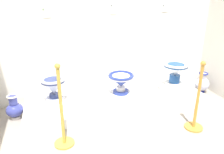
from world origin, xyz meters
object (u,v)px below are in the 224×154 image
object	(u,v)px
decorative_vase_spare	(202,83)
stanchion_post_near_right	(196,109)
plinth_block_slender_white	(173,89)
antique_toilet_slender_white	(175,70)
info_placard_second	(113,9)
antique_toilet_rightmost	(53,86)
plinth_block_tall_cobalt	(121,96)
decorative_vase_companion	(14,109)
info_placard_third	(165,8)
stanchion_post_near_left	(62,121)
info_placard_first	(46,12)
antique_toilet_tall_cobalt	(121,81)
plinth_block_rightmost	(55,105)

from	to	relation	value
decorative_vase_spare	stanchion_post_near_right	size ratio (longest dim) A/B	0.39
plinth_block_slender_white	antique_toilet_slender_white	distance (m)	0.33
info_placard_second	antique_toilet_rightmost	bearing A→B (deg)	-154.94
plinth_block_tall_cobalt	stanchion_post_near_right	distance (m)	1.14
antique_toilet_rightmost	antique_toilet_slender_white	world-z (taller)	antique_toilet_slender_white
decorative_vase_companion	stanchion_post_near_right	world-z (taller)	stanchion_post_near_right
info_placard_third	stanchion_post_near_left	bearing A→B (deg)	-147.75
antique_toilet_rightmost	plinth_block_tall_cobalt	size ratio (longest dim) A/B	1.01
stanchion_post_near_left	stanchion_post_near_right	world-z (taller)	stanchion_post_near_left
plinth_block_tall_cobalt	info_placard_first	distance (m)	1.68
plinth_block_slender_white	info_placard_third	world-z (taller)	info_placard_third
plinth_block_slender_white	info_placard_third	xyz separation A→B (m)	(0.00, 0.51, 1.27)
info_placard_second	info_placard_third	size ratio (longest dim) A/B	1.29
plinth_block_slender_white	info_placard_first	bearing A→B (deg)	165.28
plinth_block_tall_cobalt	decorative_vase_companion	size ratio (longest dim) A/B	0.99
antique_toilet_tall_cobalt	stanchion_post_near_left	xyz separation A→B (m)	(-0.95, -0.69, -0.13)
antique_toilet_rightmost	plinth_block_slender_white	size ratio (longest dim) A/B	0.94
decorative_vase_companion	antique_toilet_slender_white	bearing A→B (deg)	-3.02
stanchion_post_near_left	antique_toilet_rightmost	bearing A→B (deg)	94.65
antique_toilet_rightmost	decorative_vase_spare	bearing A→B (deg)	2.63
plinth_block_rightmost	decorative_vase_spare	bearing A→B (deg)	2.63
info_placard_first	stanchion_post_near_left	world-z (taller)	info_placard_first
antique_toilet_rightmost	info_placard_second	size ratio (longest dim) A/B	2.32
antique_toilet_slender_white	info_placard_second	xyz separation A→B (m)	(-0.91, 0.51, 0.94)
plinth_block_slender_white	plinth_block_rightmost	bearing A→B (deg)	179.24
stanchion_post_near_left	info_placard_second	bearing A→B (deg)	50.71
antique_toilet_rightmost	stanchion_post_near_right	size ratio (longest dim) A/B	0.38
info_placard_second	decorative_vase_companion	xyz separation A→B (m)	(-1.60, -0.37, -1.33)
decorative_vase_companion	stanchion_post_near_left	bearing A→B (deg)	-52.14
plinth_block_rightmost	antique_toilet_tall_cobalt	world-z (taller)	antique_toilet_tall_cobalt
plinth_block_slender_white	stanchion_post_near_right	distance (m)	0.84
info_placard_second	plinth_block_tall_cobalt	bearing A→B (deg)	-92.46
antique_toilet_slender_white	decorative_vase_companion	size ratio (longest dim) A/B	1.10
antique_toilet_slender_white	info_placard_second	bearing A→B (deg)	150.83
info_placard_third	antique_toilet_rightmost	bearing A→B (deg)	-166.06
antique_toilet_tall_cobalt	antique_toilet_slender_white	xyz separation A→B (m)	(0.93, -0.01, 0.08)
info_placard_second	stanchion_post_near_left	distance (m)	1.92
plinth_block_slender_white	info_placard_second	size ratio (longest dim) A/B	2.48
info_placard_second	decorative_vase_companion	distance (m)	2.11
plinth_block_rightmost	decorative_vase_companion	xyz separation A→B (m)	(-0.57, 0.11, -0.03)
decorative_vase_companion	decorative_vase_spare	bearing A→B (deg)	0.24
stanchion_post_near_left	plinth_block_slender_white	bearing A→B (deg)	19.90
plinth_block_tall_cobalt	decorative_vase_spare	bearing A→B (deg)	4.83
antique_toilet_tall_cobalt	plinth_block_slender_white	world-z (taller)	antique_toilet_tall_cobalt
antique_toilet_rightmost	info_placard_second	xyz separation A→B (m)	(1.03, 0.48, 1.00)
plinth_block_slender_white	plinth_block_tall_cobalt	bearing A→B (deg)	179.40
plinth_block_rightmost	plinth_block_tall_cobalt	distance (m)	1.00
info_placard_second	stanchion_post_near_right	distance (m)	1.93
info_placard_first	antique_toilet_rightmost	bearing A→B (deg)	-90.94
antique_toilet_rightmost	info_placard_third	bearing A→B (deg)	13.94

